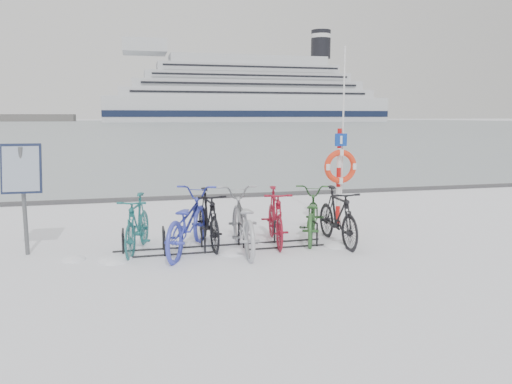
{
  "coord_description": "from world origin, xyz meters",
  "views": [
    {
      "loc": [
        -1.55,
        -8.99,
        2.47
      ],
      "look_at": [
        0.8,
        0.6,
        0.97
      ],
      "focal_mm": 35.0,
      "sensor_mm": 36.0,
      "label": 1
    }
  ],
  "objects_px": {
    "lifebuoy_station": "(340,167)",
    "info_board": "(22,175)",
    "bike_rack": "(222,240)",
    "cruise_ferry": "(247,97)"
  },
  "relations": [
    {
      "from": "lifebuoy_station",
      "to": "bike_rack",
      "type": "bearing_deg",
      "value": -154.11
    },
    {
      "from": "info_board",
      "to": "lifebuoy_station",
      "type": "bearing_deg",
      "value": 9.62
    },
    {
      "from": "bike_rack",
      "to": "lifebuoy_station",
      "type": "bearing_deg",
      "value": 25.89
    },
    {
      "from": "info_board",
      "to": "cruise_ferry",
      "type": "relative_size",
      "value": 0.02
    },
    {
      "from": "bike_rack",
      "to": "cruise_ferry",
      "type": "distance_m",
      "value": 214.21
    },
    {
      "from": "info_board",
      "to": "cruise_ferry",
      "type": "xyz_separation_m",
      "value": [
        50.95,
        208.16,
        9.6
      ]
    },
    {
      "from": "bike_rack",
      "to": "cruise_ferry",
      "type": "bearing_deg",
      "value": 77.18
    },
    {
      "from": "lifebuoy_station",
      "to": "cruise_ferry",
      "type": "distance_m",
      "value": 212.12
    },
    {
      "from": "info_board",
      "to": "cruise_ferry",
      "type": "distance_m",
      "value": 214.52
    },
    {
      "from": "lifebuoy_station",
      "to": "info_board",
      "type": "bearing_deg",
      "value": -171.25
    }
  ]
}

